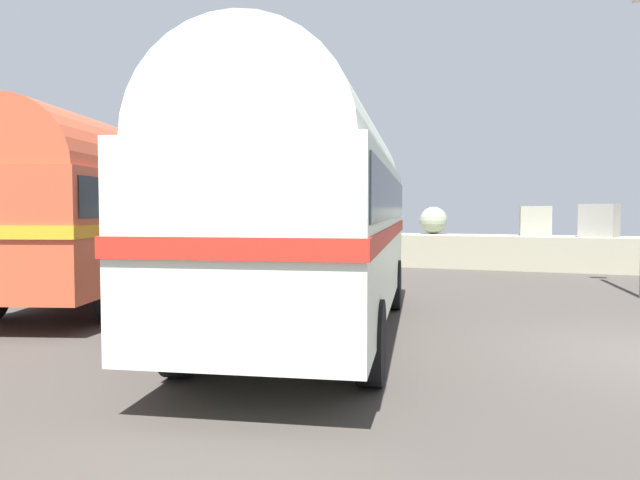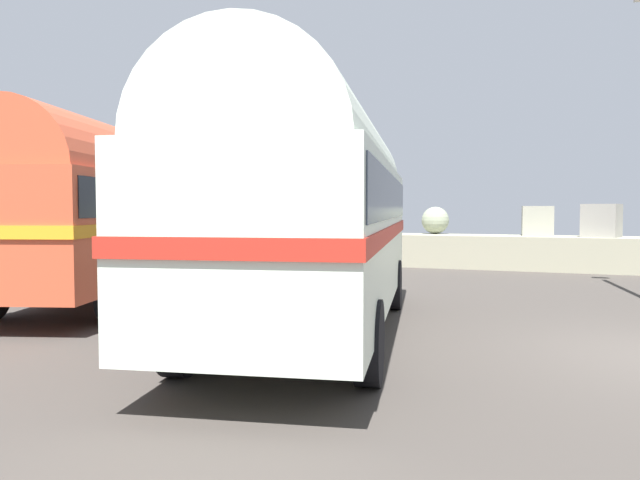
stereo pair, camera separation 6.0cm
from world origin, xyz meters
The scene contains 3 objects.
breakwater centered at (0.04, 11.80, 0.73)m, with size 31.36×2.28×2.33m.
vintage_coach centered at (-5.12, -0.29, 2.05)m, with size 4.07×8.89×3.70m.
second_coach centered at (-10.61, 1.60, 2.05)m, with size 4.89×8.90×3.70m.
Camera 1 is at (-1.69, -9.02, 1.97)m, focal length 34.16 mm.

